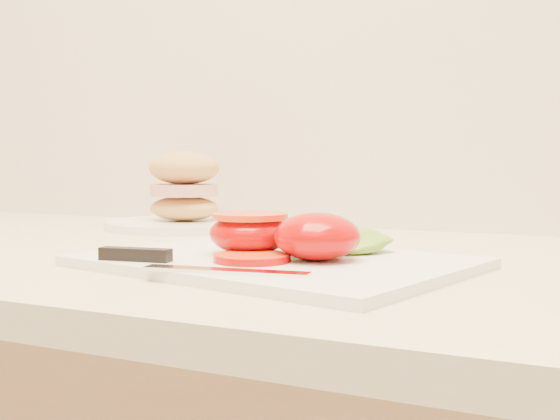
% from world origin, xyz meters
% --- Properties ---
extents(cutting_board, '(0.40, 0.32, 0.01)m').
position_xyz_m(cutting_board, '(-0.21, 1.58, 0.94)').
color(cutting_board, white).
rests_on(cutting_board, counter).
extents(tomato_half_dome, '(0.08, 0.08, 0.04)m').
position_xyz_m(tomato_half_dome, '(-0.16, 1.58, 0.96)').
color(tomato_half_dome, '#B40001').
rests_on(tomato_half_dome, cutting_board).
extents(tomato_half_cut, '(0.08, 0.08, 0.04)m').
position_xyz_m(tomato_half_cut, '(-0.24, 1.59, 0.96)').
color(tomato_half_cut, '#B40001').
rests_on(tomato_half_cut, cutting_board).
extents(tomato_slice_0, '(0.07, 0.07, 0.01)m').
position_xyz_m(tomato_slice_0, '(-0.21, 1.55, 0.94)').
color(tomato_slice_0, '#F4581E').
rests_on(tomato_slice_0, cutting_board).
extents(lettuce_leaf_0, '(0.10, 0.08, 0.02)m').
position_xyz_m(lettuce_leaf_0, '(-0.16, 1.65, 0.95)').
color(lettuce_leaf_0, '#7EAE2E').
rests_on(lettuce_leaf_0, cutting_board).
extents(knife, '(0.22, 0.06, 0.01)m').
position_xyz_m(knife, '(-0.27, 1.49, 0.94)').
color(knife, silver).
rests_on(knife, cutting_board).
extents(sandwich_plate, '(0.24, 0.24, 0.12)m').
position_xyz_m(sandwich_plate, '(-0.51, 1.88, 0.97)').
color(sandwich_plate, white).
rests_on(sandwich_plate, counter).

